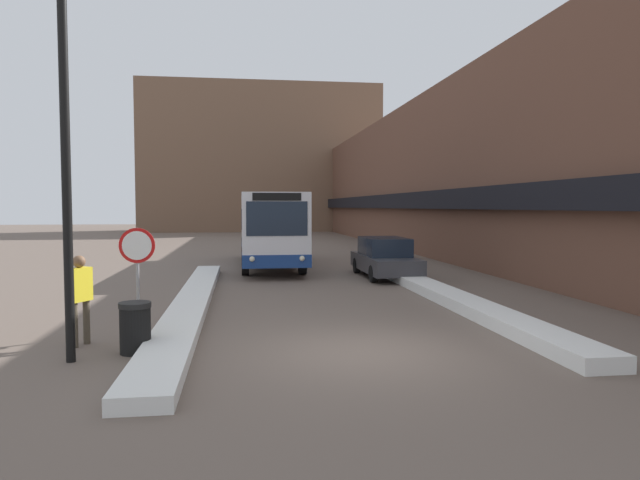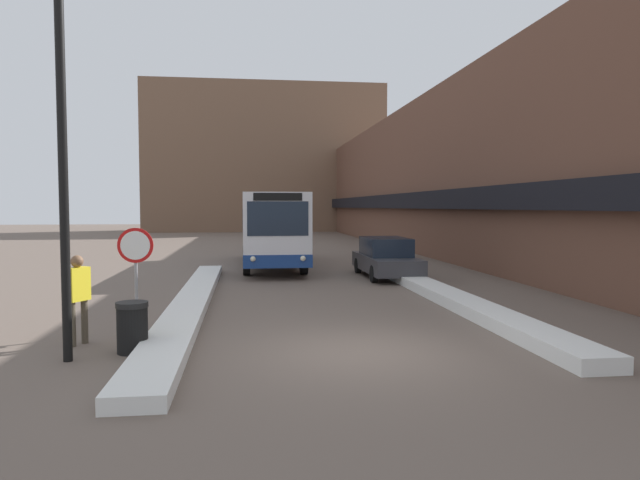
% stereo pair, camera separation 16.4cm
% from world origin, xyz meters
% --- Properties ---
extents(ground_plane, '(160.00, 160.00, 0.00)m').
position_xyz_m(ground_plane, '(0.00, 0.00, 0.00)').
color(ground_plane, '#66564C').
extents(building_row_right, '(5.50, 60.00, 8.87)m').
position_xyz_m(building_row_right, '(9.97, 24.00, 4.42)').
color(building_row_right, brown).
rests_on(building_row_right, ground_plane).
extents(building_backdrop_far, '(26.00, 8.00, 15.97)m').
position_xyz_m(building_backdrop_far, '(0.00, 54.31, 7.99)').
color(building_backdrop_far, brown).
rests_on(building_backdrop_far, ground_plane).
extents(snow_bank_left, '(0.90, 16.47, 0.25)m').
position_xyz_m(snow_bank_left, '(-3.60, 5.44, 0.13)').
color(snow_bank_left, silver).
rests_on(snow_bank_left, ground_plane).
extents(snow_bank_right, '(0.90, 12.46, 0.30)m').
position_xyz_m(snow_bank_right, '(3.60, 4.24, 0.15)').
color(snow_bank_right, silver).
rests_on(snow_bank_right, ground_plane).
extents(city_bus, '(2.54, 10.91, 3.24)m').
position_xyz_m(city_bus, '(-0.99, 15.61, 1.78)').
color(city_bus, silver).
rests_on(city_bus, ground_plane).
extents(parked_car_front, '(1.82, 4.71, 1.52)m').
position_xyz_m(parked_car_front, '(3.20, 11.02, 0.75)').
color(parked_car_front, '#38383D').
rests_on(parked_car_front, ground_plane).
extents(stop_sign, '(0.76, 0.08, 2.26)m').
position_xyz_m(stop_sign, '(-4.49, 2.41, 1.63)').
color(stop_sign, gray).
rests_on(stop_sign, ground_plane).
extents(street_lamp, '(1.46, 0.36, 7.12)m').
position_xyz_m(street_lamp, '(-4.97, 0.06, 4.35)').
color(street_lamp, black).
rests_on(street_lamp, ground_plane).
extents(pedestrian, '(0.43, 0.52, 1.77)m').
position_xyz_m(pedestrian, '(-5.38, 1.26, 1.06)').
color(pedestrian, brown).
rests_on(pedestrian, ground_plane).
extents(trash_bin, '(0.59, 0.59, 0.95)m').
position_xyz_m(trash_bin, '(-4.22, 0.52, 0.48)').
color(trash_bin, black).
rests_on(trash_bin, ground_plane).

